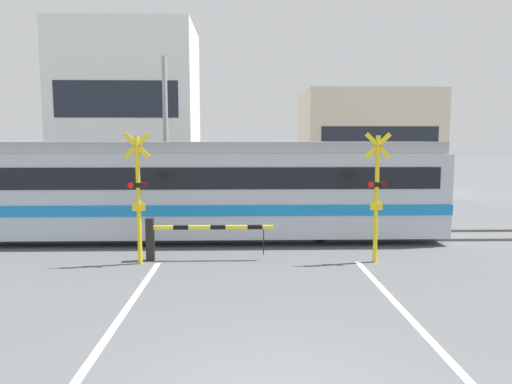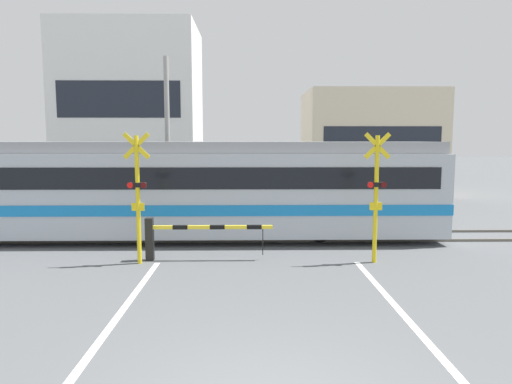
% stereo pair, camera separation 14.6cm
% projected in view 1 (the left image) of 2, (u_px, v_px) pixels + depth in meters
% --- Properties ---
extents(rail_track_near, '(50.00, 0.10, 0.08)m').
position_uv_depth(rail_track_near, '(256.00, 241.00, 14.20)').
color(rail_track_near, '#5B564C').
rests_on(rail_track_near, ground_plane).
extents(rail_track_far, '(50.00, 0.10, 0.08)m').
position_uv_depth(rail_track_far, '(255.00, 232.00, 15.63)').
color(rail_track_far, '#5B564C').
rests_on(rail_track_far, ground_plane).
extents(road_stripe_left, '(0.14, 10.78, 0.01)m').
position_uv_depth(road_stripe_left, '(87.00, 366.00, 6.42)').
color(road_stripe_left, white).
rests_on(road_stripe_left, ground_plane).
extents(road_stripe_right, '(0.14, 10.78, 0.01)m').
position_uv_depth(road_stripe_right, '(450.00, 361.00, 6.56)').
color(road_stripe_right, white).
rests_on(road_stripe_right, ground_plane).
extents(commuter_train, '(20.11, 2.96, 3.11)m').
position_uv_depth(commuter_train, '(124.00, 187.00, 14.62)').
color(commuter_train, '#ADB7C1').
rests_on(commuter_train, ground_plane).
extents(crossing_barrier_near, '(3.35, 0.20, 1.13)m').
position_uv_depth(crossing_barrier_near, '(180.00, 234.00, 12.00)').
color(crossing_barrier_near, black).
rests_on(crossing_barrier_near, ground_plane).
extents(crossing_barrier_far, '(3.35, 0.20, 1.13)m').
position_uv_depth(crossing_barrier_far, '(305.00, 203.00, 17.98)').
color(crossing_barrier_far, black).
rests_on(crossing_barrier_far, ground_plane).
extents(crossing_signal_left, '(0.68, 0.15, 3.36)m').
position_uv_depth(crossing_signal_left, '(138.00, 192.00, 11.53)').
color(crossing_signal_left, yellow).
rests_on(crossing_signal_left, ground_plane).
extents(crossing_signal_right, '(0.68, 0.15, 3.36)m').
position_uv_depth(crossing_signal_right, '(377.00, 191.00, 11.70)').
color(crossing_signal_right, yellow).
rests_on(crossing_signal_right, ground_plane).
extents(pedestrian, '(0.38, 0.22, 1.58)m').
position_uv_depth(pedestrian, '(238.00, 189.00, 21.09)').
color(pedestrian, '#23232D').
rests_on(pedestrian, ground_plane).
extents(building_left_of_street, '(7.76, 5.43, 9.65)m').
position_uv_depth(building_left_of_street, '(129.00, 111.00, 26.66)').
color(building_left_of_street, white).
rests_on(building_left_of_street, ground_plane).
extents(building_right_of_street, '(7.57, 5.43, 6.00)m').
position_uv_depth(building_right_of_street, '(366.00, 143.00, 27.24)').
color(building_right_of_street, beige).
rests_on(building_right_of_street, ground_plane).
extents(utility_pole_streetside, '(0.22, 0.22, 6.77)m').
position_uv_depth(utility_pole_streetside, '(166.00, 135.00, 20.01)').
color(utility_pole_streetside, gray).
rests_on(utility_pole_streetside, ground_plane).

